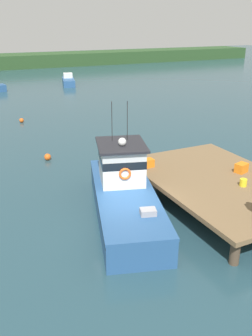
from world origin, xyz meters
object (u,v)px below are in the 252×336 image
(bait_bucket, at_px, (243,182))
(mooring_buoy_channel_marker, at_px, (48,157))
(crate_single_by_cleat, at_px, (147,163))
(crate_stack_mid_dock, at_px, (241,168))
(mooring_buoy_inshore, at_px, (22,120))
(main_fishing_boat, at_px, (123,190))
(moored_boat_off_the_point, at_px, (68,81))

(bait_bucket, xyz_separation_m, mooring_buoy_channel_marker, (-6.35, 10.27, -1.16))
(crate_single_by_cleat, xyz_separation_m, bait_bucket, (2.75, -3.90, -0.04))
(crate_stack_mid_dock, height_order, mooring_buoy_inshore, crate_stack_mid_dock)
(main_fishing_boat, relative_size, mooring_buoy_inshore, 26.58)
(crate_stack_mid_dock, bearing_deg, crate_single_by_cleat, 145.40)
(bait_bucket, height_order, mooring_buoy_inshore, bait_bucket)
(moored_boat_off_the_point, distance_m, mooring_buoy_inshore, 20.66)
(moored_boat_off_the_point, bearing_deg, bait_bucket, -95.67)
(crate_single_by_cleat, height_order, mooring_buoy_channel_marker, crate_single_by_cleat)
(crate_stack_mid_dock, distance_m, mooring_buoy_channel_marker, 11.70)
(moored_boat_off_the_point, xyz_separation_m, mooring_buoy_channel_marker, (-10.17, -28.25, -0.31))
(crate_single_by_cleat, bearing_deg, crate_stack_mid_dock, -34.60)
(crate_stack_mid_dock, relative_size, bait_bucket, 1.76)
(main_fishing_boat, relative_size, crate_single_by_cleat, 16.50)
(bait_bucket, height_order, mooring_buoy_channel_marker, bait_bucket)
(crate_single_by_cleat, xyz_separation_m, mooring_buoy_channel_marker, (-3.60, 6.37, -1.20))
(main_fishing_boat, bearing_deg, crate_stack_mid_dock, -10.01)
(crate_stack_mid_dock, height_order, mooring_buoy_channel_marker, crate_stack_mid_dock)
(crate_stack_mid_dock, height_order, moored_boat_off_the_point, crate_stack_mid_dock)
(crate_stack_mid_dock, distance_m, moored_boat_off_the_point, 37.35)
(moored_boat_off_the_point, relative_size, mooring_buoy_channel_marker, 14.59)
(main_fishing_boat, distance_m, crate_single_by_cleat, 2.66)
(main_fishing_boat, xyz_separation_m, mooring_buoy_channel_marker, (-1.50, 7.94, -0.80))
(main_fishing_boat, height_order, bait_bucket, main_fishing_boat)
(crate_stack_mid_dock, xyz_separation_m, crate_single_by_cleat, (-3.79, 2.62, -0.02))
(mooring_buoy_inshore, bearing_deg, mooring_buoy_channel_marker, -91.73)
(crate_single_by_cleat, distance_m, mooring_buoy_channel_marker, 7.41)
(mooring_buoy_channel_marker, bearing_deg, mooring_buoy_inshore, 88.27)
(bait_bucket, xyz_separation_m, mooring_buoy_inshore, (-6.05, 20.38, -1.18))
(moored_boat_off_the_point, bearing_deg, mooring_buoy_inshore, -118.54)
(moored_boat_off_the_point, xyz_separation_m, mooring_buoy_inshore, (-9.87, -18.14, -0.34))
(crate_stack_mid_dock, relative_size, moored_boat_off_the_point, 0.10)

